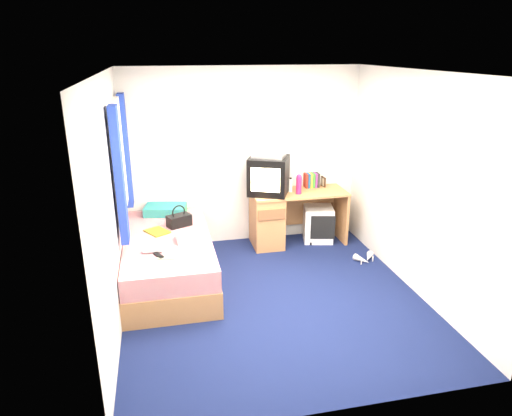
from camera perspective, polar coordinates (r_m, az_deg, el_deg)
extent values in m
plane|color=#0C1438|center=(5.13, 2.21, -11.19)|extent=(3.40, 3.40, 0.00)
plane|color=white|center=(4.42, 2.63, 16.63)|extent=(3.40, 3.40, 0.00)
plane|color=silver|center=(6.24, -1.52, 6.34)|extent=(3.20, 0.00, 3.20)
plane|color=silver|center=(3.14, 10.23, -7.66)|extent=(3.20, 0.00, 3.20)
plane|color=silver|center=(4.53, -17.61, 0.28)|extent=(0.00, 3.40, 3.40)
plane|color=silver|center=(5.26, 19.55, 2.69)|extent=(0.00, 3.40, 3.40)
cube|color=#B87F4D|center=(5.55, -10.77, -7.29)|extent=(1.00, 2.00, 0.30)
cube|color=brown|center=(5.22, -5.07, -8.72)|extent=(0.02, 0.70, 0.18)
cube|color=silver|center=(5.44, -10.94, -4.75)|extent=(0.98, 1.98, 0.24)
cube|color=#175498|center=(6.11, -11.24, -0.22)|extent=(0.58, 0.43, 0.11)
cube|color=#B87F4D|center=(6.27, 5.39, 1.91)|extent=(1.30, 0.55, 0.03)
cube|color=#B87F4D|center=(6.28, 1.36, -1.61)|extent=(0.40, 0.52, 0.72)
cube|color=#B87F4D|center=(6.60, 10.52, -0.87)|extent=(0.04, 0.52, 0.72)
cube|color=#B87F4D|center=(6.66, 6.73, 0.34)|extent=(0.78, 0.03, 0.55)
cube|color=white|center=(6.55, 7.74, -1.93)|extent=(0.47, 0.47, 0.50)
cube|color=black|center=(6.10, 1.60, 4.10)|extent=(0.65, 0.63, 0.50)
cube|color=#FBDB9E|center=(5.88, 1.19, 3.51)|extent=(0.35, 0.17, 0.31)
cube|color=silver|center=(6.03, 1.62, 6.75)|extent=(0.50, 0.45, 0.08)
cube|color=maroon|center=(6.45, 6.22, 3.44)|extent=(0.03, 0.13, 0.20)
cube|color=navy|center=(6.46, 6.52, 3.46)|extent=(0.03, 0.13, 0.20)
cube|color=gold|center=(6.47, 6.81, 3.47)|extent=(0.03, 0.13, 0.20)
cube|color=#337F33|center=(6.48, 7.11, 3.49)|extent=(0.03, 0.13, 0.20)
cube|color=#7F337F|center=(6.49, 7.40, 3.50)|extent=(0.03, 0.13, 0.20)
cube|color=#262626|center=(6.50, 7.69, 3.52)|extent=(0.03, 0.13, 0.20)
cube|color=black|center=(6.53, 8.42, 3.28)|extent=(0.03, 0.12, 0.14)
cylinder|color=#E4205B|center=(6.15, 5.37, 2.86)|extent=(0.08, 0.08, 0.24)
cylinder|color=white|center=(6.23, 4.34, 2.84)|extent=(0.06, 0.06, 0.18)
cube|color=black|center=(5.67, -9.59, -1.56)|extent=(0.32, 0.26, 0.14)
torus|color=black|center=(5.63, -9.66, -0.50)|extent=(0.17, 0.09, 0.18)
cube|color=silver|center=(5.23, -8.34, -3.57)|extent=(0.31, 0.26, 0.10)
cube|color=yellow|center=(5.55, -12.24, -2.89)|extent=(0.33, 0.35, 0.01)
cylinder|color=silver|center=(5.01, -12.82, -5.11)|extent=(0.20, 0.08, 0.07)
cube|color=yellow|center=(4.85, -10.97, -6.18)|extent=(0.23, 0.13, 0.01)
cube|color=black|center=(4.92, -12.04, -5.84)|extent=(0.12, 0.17, 0.02)
cube|color=silver|center=(5.32, -16.91, 5.96)|extent=(0.02, 0.90, 1.10)
cube|color=white|center=(5.22, -17.44, 12.26)|extent=(0.06, 1.06, 0.08)
cube|color=white|center=(5.48, -16.21, -0.03)|extent=(0.06, 1.06, 0.08)
cube|color=navy|center=(4.76, -16.72, 3.81)|extent=(0.08, 0.24, 1.40)
cube|color=navy|center=(5.90, -16.00, 6.82)|extent=(0.08, 0.24, 1.40)
cone|color=beige|center=(6.05, 13.08, -6.30)|extent=(0.18, 0.24, 0.09)
cone|color=beige|center=(6.13, 13.91, -5.99)|extent=(0.20, 0.23, 0.09)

